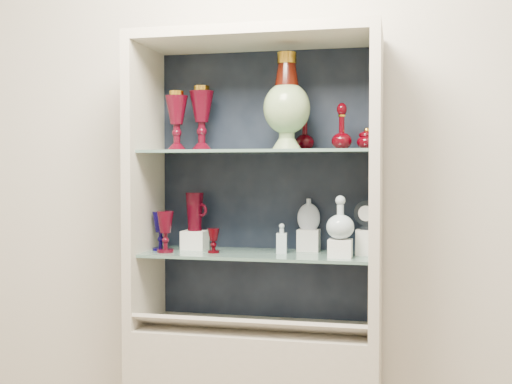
% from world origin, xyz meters
% --- Properties ---
extents(wall_back, '(3.50, 0.02, 2.80)m').
position_xyz_m(wall_back, '(0.00, 1.75, 1.40)').
color(wall_back, beige).
rests_on(wall_back, ground).
extents(cabinet_back_panel, '(0.98, 0.02, 1.15)m').
position_xyz_m(cabinet_back_panel, '(0.00, 1.72, 1.32)').
color(cabinet_back_panel, black).
rests_on(cabinet_back_panel, cabinet_base).
extents(cabinet_side_left, '(0.04, 0.40, 1.15)m').
position_xyz_m(cabinet_side_left, '(-0.48, 1.53, 1.32)').
color(cabinet_side_left, '#BFB5A1').
rests_on(cabinet_side_left, cabinet_base).
extents(cabinet_side_right, '(0.04, 0.40, 1.15)m').
position_xyz_m(cabinet_side_right, '(0.48, 1.53, 1.32)').
color(cabinet_side_right, '#BFB5A1').
rests_on(cabinet_side_right, cabinet_base).
extents(cabinet_top_cap, '(1.00, 0.40, 0.04)m').
position_xyz_m(cabinet_top_cap, '(0.00, 1.53, 1.92)').
color(cabinet_top_cap, '#BFB5A1').
rests_on(cabinet_top_cap, cabinet_side_left).
extents(shelf_lower, '(0.92, 0.34, 0.01)m').
position_xyz_m(shelf_lower, '(0.00, 1.55, 1.04)').
color(shelf_lower, slate).
rests_on(shelf_lower, cabinet_side_left).
extents(shelf_upper, '(0.92, 0.34, 0.01)m').
position_xyz_m(shelf_upper, '(0.00, 1.55, 1.46)').
color(shelf_upper, slate).
rests_on(shelf_upper, cabinet_side_left).
extents(label_ledge, '(0.92, 0.17, 0.09)m').
position_xyz_m(label_ledge, '(0.00, 1.42, 0.78)').
color(label_ledge, '#BFB5A1').
rests_on(label_ledge, cabinet_base).
extents(label_card_0, '(0.10, 0.06, 0.03)m').
position_xyz_m(label_card_0, '(0.02, 1.42, 0.80)').
color(label_card_0, white).
rests_on(label_card_0, label_ledge).
extents(label_card_1, '(0.10, 0.06, 0.03)m').
position_xyz_m(label_card_1, '(0.33, 1.42, 0.80)').
color(label_card_1, white).
rests_on(label_card_1, label_ledge).
extents(pedestal_lamp_left, '(0.13, 0.13, 0.25)m').
position_xyz_m(pedestal_lamp_left, '(-0.35, 1.56, 1.60)').
color(pedestal_lamp_left, '#490714').
rests_on(pedestal_lamp_left, shelf_upper).
extents(pedestal_lamp_right, '(0.12, 0.12, 0.27)m').
position_xyz_m(pedestal_lamp_right, '(-0.25, 1.60, 1.61)').
color(pedestal_lamp_right, '#490714').
rests_on(pedestal_lamp_right, shelf_upper).
extents(enamel_urn, '(0.24, 0.24, 0.39)m').
position_xyz_m(enamel_urn, '(0.13, 1.53, 1.66)').
color(enamel_urn, '#0B4123').
rests_on(enamel_urn, shelf_upper).
extents(ruby_decanter_a, '(0.10, 0.10, 0.21)m').
position_xyz_m(ruby_decanter_a, '(0.34, 1.57, 1.57)').
color(ruby_decanter_a, '#3F0006').
rests_on(ruby_decanter_a, shelf_upper).
extents(ruby_decanter_b, '(0.09, 0.09, 0.19)m').
position_xyz_m(ruby_decanter_b, '(0.18, 1.66, 1.56)').
color(ruby_decanter_b, '#3F0006').
rests_on(ruby_decanter_b, shelf_upper).
extents(lidded_bowl, '(0.10, 0.10, 0.09)m').
position_xyz_m(lidded_bowl, '(0.44, 1.58, 1.51)').
color(lidded_bowl, '#3F0006').
rests_on(lidded_bowl, shelf_upper).
extents(cobalt_goblet, '(0.08, 0.08, 0.16)m').
position_xyz_m(cobalt_goblet, '(-0.42, 1.54, 1.13)').
color(cobalt_goblet, '#090044').
rests_on(cobalt_goblet, shelf_lower).
extents(ruby_goblet_tall, '(0.09, 0.09, 0.17)m').
position_xyz_m(ruby_goblet_tall, '(-0.37, 1.48, 1.14)').
color(ruby_goblet_tall, '#490714').
rests_on(ruby_goblet_tall, shelf_lower).
extents(ruby_goblet_small, '(0.05, 0.05, 0.10)m').
position_xyz_m(ruby_goblet_small, '(-0.17, 1.50, 1.10)').
color(ruby_goblet_small, '#3F0006').
rests_on(ruby_goblet_small, shelf_lower).
extents(riser_ruby_pitcher, '(0.10, 0.10, 0.08)m').
position_xyz_m(riser_ruby_pitcher, '(-0.28, 1.60, 1.09)').
color(riser_ruby_pitcher, silver).
rests_on(riser_ruby_pitcher, shelf_lower).
extents(ruby_pitcher, '(0.14, 0.12, 0.16)m').
position_xyz_m(ruby_pitcher, '(-0.28, 1.60, 1.21)').
color(ruby_pitcher, '#490714').
rests_on(ruby_pitcher, riser_ruby_pitcher).
extents(clear_square_bottle, '(0.05, 0.05, 0.12)m').
position_xyz_m(clear_square_bottle, '(0.10, 1.56, 1.11)').
color(clear_square_bottle, '#A6BCC3').
rests_on(clear_square_bottle, shelf_lower).
extents(riser_flat_flask, '(0.09, 0.09, 0.09)m').
position_xyz_m(riser_flat_flask, '(0.20, 1.66, 1.09)').
color(riser_flat_flask, silver).
rests_on(riser_flat_flask, shelf_lower).
extents(flat_flask, '(0.10, 0.05, 0.13)m').
position_xyz_m(flat_flask, '(0.20, 1.66, 1.21)').
color(flat_flask, '#A1A8B4').
rests_on(flat_flask, riser_flat_flask).
extents(riser_clear_round_decanter, '(0.09, 0.09, 0.07)m').
position_xyz_m(riser_clear_round_decanter, '(0.35, 1.48, 1.08)').
color(riser_clear_round_decanter, silver).
rests_on(riser_clear_round_decanter, shelf_lower).
extents(clear_round_decanter, '(0.12, 0.12, 0.16)m').
position_xyz_m(clear_round_decanter, '(0.35, 1.48, 1.20)').
color(clear_round_decanter, '#A6BCC3').
rests_on(clear_round_decanter, riser_clear_round_decanter).
extents(riser_cameo_medallion, '(0.08, 0.08, 0.10)m').
position_xyz_m(riser_cameo_medallion, '(0.44, 1.58, 1.10)').
color(riser_cameo_medallion, silver).
rests_on(riser_cameo_medallion, shelf_lower).
extents(cameo_medallion, '(0.11, 0.07, 0.12)m').
position_xyz_m(cameo_medallion, '(0.44, 1.58, 1.21)').
color(cameo_medallion, black).
rests_on(cameo_medallion, riser_cameo_medallion).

